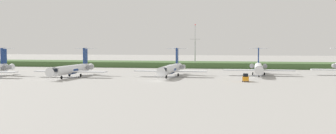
% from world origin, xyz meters
% --- Properties ---
extents(ground_plane, '(500.00, 500.00, 0.00)m').
position_xyz_m(ground_plane, '(0.00, 30.00, 0.00)').
color(ground_plane, '#9E9B96').
extents(grass_berm, '(320.00, 20.00, 2.36)m').
position_xyz_m(grass_berm, '(0.00, 73.61, 1.18)').
color(grass_berm, '#426033').
rests_on(grass_berm, ground).
extents(regional_jet_second, '(22.81, 31.00, 9.00)m').
position_xyz_m(regional_jet_second, '(-28.67, 9.85, 2.54)').
color(regional_jet_second, silver).
rests_on(regional_jet_second, ground).
extents(regional_jet_third, '(22.81, 31.00, 9.00)m').
position_xyz_m(regional_jet_third, '(1.17, 17.60, 2.54)').
color(regional_jet_third, silver).
rests_on(regional_jet_third, ground).
extents(regional_jet_fourth, '(22.81, 31.00, 9.00)m').
position_xyz_m(regional_jet_fourth, '(28.33, 27.94, 2.54)').
color(regional_jet_fourth, silver).
rests_on(regional_jet_fourth, ground).
extents(antenna_mast, '(4.40, 0.50, 19.01)m').
position_xyz_m(antenna_mast, '(1.29, 73.17, 7.96)').
color(antenna_mast, '#B2B2B7').
rests_on(antenna_mast, ground).
extents(baggage_tug, '(1.72, 3.20, 2.30)m').
position_xyz_m(baggage_tug, '(24.55, 3.47, 1.00)').
color(baggage_tug, orange).
rests_on(baggage_tug, ground).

